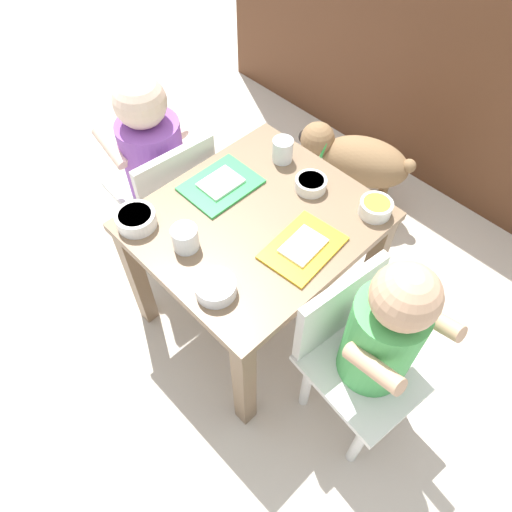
{
  "coord_description": "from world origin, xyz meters",
  "views": [
    {
      "loc": [
        0.6,
        -0.58,
        1.4
      ],
      "look_at": [
        0.0,
        0.0,
        0.3
      ],
      "focal_mm": 33.65,
      "sensor_mm": 36.0,
      "label": 1
    }
  ],
  "objects_px": {
    "dining_table": "(256,239)",
    "water_cup_right": "(283,151)",
    "dog": "(356,160)",
    "cereal_bowl_left_side": "(216,287)",
    "water_cup_left": "(185,239)",
    "cereal_bowl_right_side": "(136,219)",
    "food_tray_right": "(303,247)",
    "veggie_bowl_far": "(376,207)",
    "food_tray_left": "(221,184)",
    "veggie_bowl_near": "(311,184)",
    "seated_child_left": "(154,154)",
    "seated_child_right": "(378,336)"
  },
  "relations": [
    {
      "from": "food_tray_left",
      "to": "veggie_bowl_near",
      "type": "distance_m",
      "value": 0.25
    },
    {
      "from": "water_cup_left",
      "to": "cereal_bowl_right_side",
      "type": "distance_m",
      "value": 0.15
    },
    {
      "from": "dog",
      "to": "food_tray_right",
      "type": "bearing_deg",
      "value": -66.69
    },
    {
      "from": "seated_child_left",
      "to": "water_cup_right",
      "type": "bearing_deg",
      "value": 36.27
    },
    {
      "from": "dining_table",
      "to": "water_cup_left",
      "type": "distance_m",
      "value": 0.22
    },
    {
      "from": "dog",
      "to": "food_tray_left",
      "type": "relative_size",
      "value": 2.11
    },
    {
      "from": "dining_table",
      "to": "food_tray_right",
      "type": "relative_size",
      "value": 2.82
    },
    {
      "from": "seated_child_left",
      "to": "seated_child_right",
      "type": "xyz_separation_m",
      "value": [
        0.85,
        -0.01,
        0.0
      ]
    },
    {
      "from": "veggie_bowl_near",
      "to": "dog",
      "type": "bearing_deg",
      "value": 106.78
    },
    {
      "from": "veggie_bowl_far",
      "to": "cereal_bowl_right_side",
      "type": "bearing_deg",
      "value": -130.41
    },
    {
      "from": "water_cup_left",
      "to": "veggie_bowl_far",
      "type": "relative_size",
      "value": 0.77
    },
    {
      "from": "dog",
      "to": "cereal_bowl_left_side",
      "type": "height_order",
      "value": "cereal_bowl_left_side"
    },
    {
      "from": "cereal_bowl_right_side",
      "to": "food_tray_right",
      "type": "bearing_deg",
      "value": 35.17
    },
    {
      "from": "seated_child_left",
      "to": "food_tray_left",
      "type": "relative_size",
      "value": 3.38
    },
    {
      "from": "dining_table",
      "to": "veggie_bowl_far",
      "type": "height_order",
      "value": "veggie_bowl_far"
    },
    {
      "from": "veggie_bowl_near",
      "to": "cereal_bowl_left_side",
      "type": "xyz_separation_m",
      "value": [
        0.07,
        -0.41,
        0.0
      ]
    },
    {
      "from": "food_tray_left",
      "to": "veggie_bowl_near",
      "type": "relative_size",
      "value": 2.33
    },
    {
      "from": "food_tray_right",
      "to": "water_cup_left",
      "type": "relative_size",
      "value": 3.21
    },
    {
      "from": "cereal_bowl_left_side",
      "to": "veggie_bowl_near",
      "type": "bearing_deg",
      "value": 100.36
    },
    {
      "from": "seated_child_left",
      "to": "food_tray_left",
      "type": "xyz_separation_m",
      "value": [
        0.27,
        0.03,
        0.04
      ]
    },
    {
      "from": "dining_table",
      "to": "water_cup_right",
      "type": "relative_size",
      "value": 8.65
    },
    {
      "from": "food_tray_right",
      "to": "water_cup_right",
      "type": "bearing_deg",
      "value": 142.93
    },
    {
      "from": "food_tray_left",
      "to": "veggie_bowl_far",
      "type": "bearing_deg",
      "value": 32.12
    },
    {
      "from": "water_cup_left",
      "to": "water_cup_right",
      "type": "relative_size",
      "value": 0.95
    },
    {
      "from": "dining_table",
      "to": "seated_child_left",
      "type": "bearing_deg",
      "value": -177.55
    },
    {
      "from": "food_tray_right",
      "to": "cereal_bowl_left_side",
      "type": "relative_size",
      "value": 2.19
    },
    {
      "from": "food_tray_left",
      "to": "water_cup_left",
      "type": "height_order",
      "value": "water_cup_left"
    },
    {
      "from": "food_tray_left",
      "to": "dog",
      "type": "bearing_deg",
      "value": 85.43
    },
    {
      "from": "food_tray_left",
      "to": "food_tray_right",
      "type": "height_order",
      "value": "same"
    },
    {
      "from": "food_tray_right",
      "to": "water_cup_right",
      "type": "height_order",
      "value": "water_cup_right"
    },
    {
      "from": "seated_child_right",
      "to": "food_tray_right",
      "type": "distance_m",
      "value": 0.28
    },
    {
      "from": "water_cup_left",
      "to": "water_cup_right",
      "type": "bearing_deg",
      "value": 98.02
    },
    {
      "from": "seated_child_left",
      "to": "water_cup_right",
      "type": "height_order",
      "value": "seated_child_left"
    },
    {
      "from": "seated_child_left",
      "to": "seated_child_right",
      "type": "distance_m",
      "value": 0.85
    },
    {
      "from": "veggie_bowl_far",
      "to": "water_cup_left",
      "type": "bearing_deg",
      "value": -121.15
    },
    {
      "from": "water_cup_right",
      "to": "veggie_bowl_far",
      "type": "bearing_deg",
      "value": 4.32
    },
    {
      "from": "seated_child_left",
      "to": "water_cup_left",
      "type": "bearing_deg",
      "value": -24.56
    },
    {
      "from": "food_tray_right",
      "to": "cereal_bowl_left_side",
      "type": "xyz_separation_m",
      "value": [
        -0.05,
        -0.24,
        0.01
      ]
    },
    {
      "from": "dining_table",
      "to": "food_tray_right",
      "type": "bearing_deg",
      "value": 5.1
    },
    {
      "from": "dog",
      "to": "cereal_bowl_left_side",
      "type": "relative_size",
      "value": 4.38
    },
    {
      "from": "seated_child_left",
      "to": "water_cup_right",
      "type": "xyz_separation_m",
      "value": [
        0.31,
        0.23,
        0.07
      ]
    },
    {
      "from": "dog",
      "to": "cereal_bowl_right_side",
      "type": "height_order",
      "value": "cereal_bowl_right_side"
    },
    {
      "from": "dog",
      "to": "veggie_bowl_near",
      "type": "bearing_deg",
      "value": -73.22
    },
    {
      "from": "dining_table",
      "to": "dog",
      "type": "distance_m",
      "value": 0.64
    },
    {
      "from": "veggie_bowl_near",
      "to": "veggie_bowl_far",
      "type": "bearing_deg",
      "value": 16.43
    },
    {
      "from": "seated_child_right",
      "to": "food_tray_left",
      "type": "xyz_separation_m",
      "value": [
        -0.58,
        0.04,
        0.04
      ]
    },
    {
      "from": "food_tray_right",
      "to": "veggie_bowl_far",
      "type": "relative_size",
      "value": 2.47
    },
    {
      "from": "dining_table",
      "to": "food_tray_left",
      "type": "relative_size",
      "value": 2.97
    },
    {
      "from": "water_cup_left",
      "to": "water_cup_right",
      "type": "xyz_separation_m",
      "value": [
        -0.06,
        0.4,
        0.0
      ]
    },
    {
      "from": "seated_child_right",
      "to": "cereal_bowl_left_side",
      "type": "xyz_separation_m",
      "value": [
        -0.32,
        -0.2,
        0.05
      ]
    }
  ]
}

